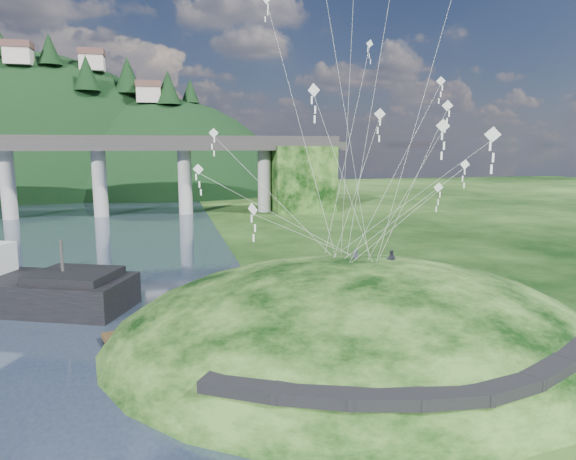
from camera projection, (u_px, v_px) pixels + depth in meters
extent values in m
plane|color=black|center=(249.00, 356.00, 32.44)|extent=(320.00, 320.00, 0.00)
ellipsoid|color=black|center=(356.00, 355.00, 36.44)|extent=(36.00, 32.00, 13.00)
cube|color=black|center=(244.00, 386.00, 24.09)|extent=(4.32, 3.62, 0.71)
cube|color=black|center=(315.00, 394.00, 23.19)|extent=(4.10, 2.97, 0.61)
cube|color=black|center=(386.00, 397.00, 22.92)|extent=(3.85, 2.37, 0.62)
cube|color=black|center=(451.00, 395.00, 23.18)|extent=(3.62, 1.83, 0.66)
cube|color=black|center=(506.00, 386.00, 24.06)|extent=(3.82, 2.27, 0.68)
cube|color=black|center=(547.00, 369.00, 25.65)|extent=(4.11, 2.97, 0.71)
cube|color=black|center=(573.00, 351.00, 27.82)|extent=(4.26, 3.43, 0.66)
cylinder|color=#999791|center=(8.00, 183.00, 91.18)|extent=(2.60, 2.60, 13.00)
cylinder|color=#999791|center=(100.00, 182.00, 94.74)|extent=(2.60, 2.60, 13.00)
cylinder|color=#999791|center=(185.00, 180.00, 98.30)|extent=(2.60, 2.60, 13.00)
cylinder|color=#999791|center=(264.00, 179.00, 101.86)|extent=(2.60, 2.60, 13.00)
cube|color=black|center=(301.00, 179.00, 103.59)|extent=(12.00, 11.00, 13.00)
ellipsoid|color=black|center=(38.00, 214.00, 145.11)|extent=(96.00, 68.00, 88.00)
ellipsoid|color=black|center=(166.00, 227.00, 146.14)|extent=(76.00, 56.00, 72.00)
cone|color=black|center=(0.00, 43.00, 125.82)|extent=(4.97, 4.97, 6.54)
cone|color=black|center=(49.00, 49.00, 126.71)|extent=(5.83, 5.83, 7.67)
cone|color=black|center=(86.00, 73.00, 125.01)|extent=(6.47, 6.47, 8.51)
cone|color=black|center=(127.00, 75.00, 133.65)|extent=(7.13, 7.13, 9.38)
cone|color=black|center=(168.00, 87.00, 131.76)|extent=(6.56, 6.56, 8.63)
cone|color=black|center=(190.00, 91.00, 138.52)|extent=(4.88, 4.88, 6.42)
cube|color=beige|center=(19.00, 57.00, 123.63)|extent=(6.00, 5.00, 4.00)
cube|color=brown|center=(18.00, 45.00, 123.18)|extent=(6.40, 5.40, 1.60)
cube|color=beige|center=(92.00, 63.00, 133.08)|extent=(6.00, 5.00, 4.00)
cube|color=brown|center=(91.00, 52.00, 132.63)|extent=(6.40, 5.40, 1.60)
cube|color=beige|center=(149.00, 95.00, 131.90)|extent=(6.00, 5.00, 4.00)
cube|color=brown|center=(148.00, 84.00, 131.45)|extent=(6.40, 5.40, 1.60)
cube|color=black|center=(75.00, 275.00, 40.87)|extent=(7.63, 7.08, 0.61)
cylinder|color=#2D2B2B|center=(62.00, 258.00, 40.82)|extent=(0.25, 0.25, 3.07)
cube|color=#352716|center=(192.00, 324.00, 37.24)|extent=(12.33, 5.34, 0.31)
cylinder|color=#352716|center=(117.00, 340.00, 34.68)|extent=(0.26, 0.26, 0.88)
cylinder|color=#352716|center=(156.00, 333.00, 35.98)|extent=(0.26, 0.26, 0.88)
cylinder|color=#352716|center=(192.00, 327.00, 37.28)|extent=(0.26, 0.26, 0.88)
cylinder|color=#352716|center=(225.00, 320.00, 38.57)|extent=(0.26, 0.26, 0.88)
cylinder|color=#352716|center=(257.00, 315.00, 39.87)|extent=(0.26, 0.26, 0.88)
imported|color=#282835|center=(355.00, 249.00, 37.79)|extent=(0.58, 0.43, 1.48)
imported|color=#282835|center=(391.00, 250.00, 37.72)|extent=(0.93, 0.90, 1.51)
cube|color=white|center=(198.00, 169.00, 32.37)|extent=(0.65, 0.30, 0.68)
cube|color=white|center=(198.00, 177.00, 32.45)|extent=(0.09, 0.03, 0.40)
cube|color=white|center=(199.00, 185.00, 32.53)|extent=(0.09, 0.03, 0.40)
cube|color=white|center=(199.00, 192.00, 32.61)|extent=(0.09, 0.03, 0.40)
cube|color=white|center=(314.00, 90.00, 30.80)|extent=(0.58, 0.62, 0.79)
cube|color=white|center=(314.00, 100.00, 30.89)|extent=(0.10, 0.07, 0.47)
cube|color=white|center=(314.00, 110.00, 30.98)|extent=(0.10, 0.07, 0.47)
cube|color=white|center=(314.00, 119.00, 31.08)|extent=(0.10, 0.07, 0.47)
cube|color=white|center=(214.00, 133.00, 37.65)|extent=(0.70, 0.21, 0.69)
cube|color=white|center=(214.00, 140.00, 37.73)|extent=(0.09, 0.02, 0.41)
cube|color=white|center=(214.00, 147.00, 37.81)|extent=(0.09, 0.02, 0.41)
cube|color=white|center=(214.00, 153.00, 37.89)|extent=(0.09, 0.02, 0.41)
cube|color=white|center=(447.00, 106.00, 37.83)|extent=(0.71, 0.47, 0.80)
cube|color=white|center=(447.00, 114.00, 37.93)|extent=(0.11, 0.05, 0.47)
cube|color=white|center=(447.00, 121.00, 38.02)|extent=(0.11, 0.05, 0.47)
cube|color=white|center=(446.00, 129.00, 38.12)|extent=(0.11, 0.05, 0.47)
cube|color=white|center=(267.00, 6.00, 38.82)|extent=(0.09, 0.05, 0.41)
cube|color=white|center=(267.00, 13.00, 38.90)|extent=(0.09, 0.05, 0.41)
cube|color=white|center=(267.00, 20.00, 38.98)|extent=(0.09, 0.05, 0.41)
cube|color=white|center=(443.00, 126.00, 32.18)|extent=(0.66, 0.64, 0.84)
cube|color=white|center=(442.00, 136.00, 32.28)|extent=(0.11, 0.07, 0.51)
cube|color=white|center=(442.00, 146.00, 32.38)|extent=(0.11, 0.07, 0.51)
cube|color=white|center=(442.00, 156.00, 32.48)|extent=(0.11, 0.07, 0.51)
cube|color=white|center=(441.00, 81.00, 41.70)|extent=(0.55, 0.57, 0.73)
cube|color=white|center=(441.00, 88.00, 41.78)|extent=(0.09, 0.06, 0.44)
cube|color=white|center=(440.00, 94.00, 41.87)|extent=(0.09, 0.06, 0.44)
cube|color=white|center=(440.00, 101.00, 41.96)|extent=(0.09, 0.06, 0.44)
cube|color=white|center=(380.00, 114.00, 38.07)|extent=(0.83, 0.28, 0.84)
cube|color=white|center=(380.00, 122.00, 38.17)|extent=(0.11, 0.03, 0.49)
cube|color=white|center=(379.00, 130.00, 38.27)|extent=(0.11, 0.03, 0.49)
cube|color=white|center=(379.00, 139.00, 38.37)|extent=(0.11, 0.03, 0.49)
cube|color=white|center=(465.00, 164.00, 38.92)|extent=(0.76, 0.18, 0.75)
cube|color=white|center=(465.00, 172.00, 39.01)|extent=(0.10, 0.03, 0.44)
cube|color=white|center=(464.00, 179.00, 39.10)|extent=(0.10, 0.03, 0.44)
cube|color=white|center=(464.00, 186.00, 39.18)|extent=(0.10, 0.03, 0.44)
cube|color=white|center=(438.00, 187.00, 42.52)|extent=(0.85, 0.29, 0.83)
cube|color=white|center=(438.00, 195.00, 42.62)|extent=(0.11, 0.05, 0.49)
cube|color=white|center=(438.00, 202.00, 42.72)|extent=(0.11, 0.05, 0.49)
cube|color=white|center=(437.00, 209.00, 42.82)|extent=(0.11, 0.05, 0.49)
cube|color=white|center=(253.00, 209.00, 31.45)|extent=(0.49, 0.72, 0.80)
cube|color=white|center=(253.00, 219.00, 31.55)|extent=(0.10, 0.08, 0.48)
cube|color=white|center=(253.00, 228.00, 31.65)|extent=(0.10, 0.08, 0.48)
cube|color=white|center=(253.00, 238.00, 31.75)|extent=(0.10, 0.08, 0.48)
cube|color=white|center=(493.00, 135.00, 27.75)|extent=(0.75, 0.53, 0.86)
cube|color=white|center=(492.00, 146.00, 27.85)|extent=(0.11, 0.06, 0.51)
cube|color=white|center=(491.00, 158.00, 27.96)|extent=(0.11, 0.06, 0.51)
cube|color=white|center=(490.00, 169.00, 28.06)|extent=(0.11, 0.06, 0.51)
cube|color=white|center=(370.00, 44.00, 42.62)|extent=(0.66, 0.23, 0.65)
cube|color=white|center=(370.00, 50.00, 42.70)|extent=(0.08, 0.06, 0.39)
cube|color=white|center=(369.00, 56.00, 42.78)|extent=(0.08, 0.06, 0.39)
cube|color=white|center=(369.00, 62.00, 42.85)|extent=(0.08, 0.06, 0.39)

